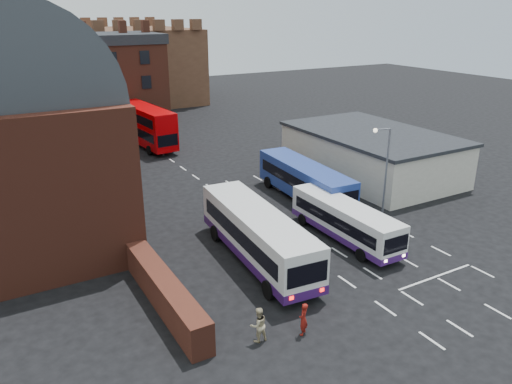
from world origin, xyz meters
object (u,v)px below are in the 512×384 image
bus_white_outbound (257,232)px  bus_blue (305,179)px  pedestrian_beige (258,325)px  street_lamp (384,165)px  bus_white_inbound (345,219)px  pedestrian_red (303,319)px  bus_red_double (146,125)px

bus_white_outbound → bus_blue: size_ratio=1.07×
bus_white_outbound → bus_blue: bearing=44.4°
pedestrian_beige → bus_white_outbound: bearing=-118.9°
street_lamp → pedestrian_beige: street_lamp is taller
bus_white_outbound → bus_blue: (8.76, 7.32, -0.13)m
bus_blue → pedestrian_beige: bearing=51.7°
bus_white_inbound → street_lamp: (4.83, 1.64, 2.72)m
bus_white_inbound → street_lamp: bearing=-161.1°
pedestrian_red → street_lamp: bearing=176.9°
bus_white_inbound → bus_blue: size_ratio=0.84×
bus_white_outbound → street_lamp: bearing=10.9°
pedestrian_beige → street_lamp: bearing=-150.9°
street_lamp → bus_white_inbound: bearing=-161.3°
pedestrian_red → pedestrian_beige: size_ratio=0.95×
bus_red_double → bus_blue: bearing=99.2°
pedestrian_beige → bus_red_double: bearing=-99.6°
bus_white_inbound → pedestrian_beige: bearing=32.4°
bus_blue → bus_red_double: size_ratio=0.98×
bus_white_inbound → bus_red_double: 31.38m
bus_red_double → pedestrian_red: bearing=78.2°
bus_blue → pedestrian_red: (-10.64, -15.11, -0.97)m
bus_red_double → street_lamp: street_lamp is taller
street_lamp → pedestrian_red: street_lamp is taller
bus_white_outbound → pedestrian_red: (-1.89, -7.79, -1.10)m
bus_blue → bus_red_double: (-5.86, 23.47, 0.63)m
bus_red_double → bus_white_outbound: bearing=79.9°
bus_white_inbound → pedestrian_red: bus_white_inbound is taller
bus_white_inbound → pedestrian_beige: size_ratio=5.35×
bus_red_double → street_lamp: size_ratio=1.66×
bus_red_double → pedestrian_beige: 38.61m
bus_white_inbound → pedestrian_beige: 12.83m
bus_white_outbound → bus_white_inbound: size_ratio=1.27×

